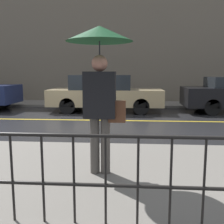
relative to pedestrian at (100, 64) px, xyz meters
name	(u,v)px	position (x,y,z in m)	size (l,w,h in m)	color
ground_plane	(66,120)	(-1.75, 4.84, -1.66)	(80.00, 80.00, 0.00)	#262628
sidewalk_far	(87,104)	(-1.75, 9.09, -1.60)	(28.00, 2.06, 0.11)	slate
lane_marking	(66,120)	(-1.75, 4.84, -1.65)	(25.20, 0.12, 0.01)	gold
building_storefront	(90,36)	(-1.75, 10.27, 1.79)	(28.00, 0.30, 6.90)	#706656
pedestrian	(100,64)	(0.00, 0.00, 0.00)	(0.91, 0.91, 2.06)	#4C4742
car_tan	(105,93)	(-0.65, 6.95, -0.91)	(4.51, 1.85, 1.47)	tan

